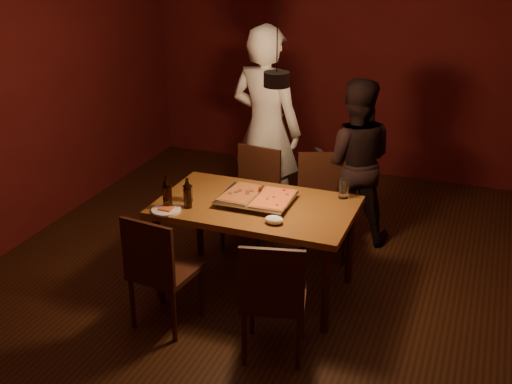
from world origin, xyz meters
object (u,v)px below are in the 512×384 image
(chair_far_left, at_px, (254,188))
(dining_table, at_px, (256,213))
(chair_near_left, at_px, (158,263))
(chair_near_right, at_px, (273,290))
(beer_bottle_a, at_px, (167,191))
(plate_slice, at_px, (166,210))
(diner_white, at_px, (266,129))
(pendant_lamp, at_px, (277,78))
(chair_far_right, at_px, (322,195))
(beer_bottle_b, at_px, (187,193))
(diner_dark, at_px, (353,162))
(pizza_tray, at_px, (256,200))

(chair_far_left, bearing_deg, dining_table, 118.97)
(chair_near_left, distance_m, chair_near_right, 0.88)
(chair_far_left, height_order, chair_near_right, same)
(beer_bottle_a, bearing_deg, plate_slice, -75.56)
(diner_white, height_order, pendant_lamp, pendant_lamp)
(plate_slice, bearing_deg, chair_far_right, 53.19)
(chair_near_left, bearing_deg, chair_far_left, 91.21)
(pendant_lamp, bearing_deg, plate_slice, -160.61)
(chair_near_left, height_order, diner_white, diner_white)
(diner_white, bearing_deg, dining_table, 117.55)
(chair_far_left, xyz_separation_m, chair_near_right, (0.73, -1.56, 0.00))
(beer_bottle_b, distance_m, plate_slice, 0.20)
(dining_table, distance_m, beer_bottle_a, 0.70)
(dining_table, relative_size, pendant_lamp, 1.36)
(chair_near_right, distance_m, diner_dark, 1.97)
(chair_near_right, relative_size, diner_dark, 0.33)
(chair_near_right, bearing_deg, pendant_lamp, 95.18)
(chair_far_right, height_order, plate_slice, chair_far_right)
(beer_bottle_b, xyz_separation_m, pendant_lamp, (0.64, 0.15, 0.89))
(chair_near_left, height_order, beer_bottle_b, beer_bottle_b)
(chair_far_right, relative_size, pizza_tray, 0.99)
(beer_bottle_a, bearing_deg, pizza_tray, 29.08)
(chair_near_right, relative_size, pendant_lamp, 0.46)
(chair_far_left, relative_size, beer_bottle_b, 2.07)
(chair_near_right, height_order, pizza_tray, chair_near_right)
(chair_near_right, relative_size, diner_white, 0.26)
(dining_table, relative_size, chair_far_right, 2.77)
(diner_white, bearing_deg, pendant_lamp, 123.96)
(pizza_tray, bearing_deg, beer_bottle_b, -154.26)
(beer_bottle_b, relative_size, pendant_lamp, 0.21)
(pizza_tray, height_order, beer_bottle_b, beer_bottle_b)
(pizza_tray, xyz_separation_m, beer_bottle_a, (-0.59, -0.33, 0.11))
(chair_near_left, bearing_deg, dining_table, 65.31)
(pizza_tray, relative_size, beer_bottle_a, 2.03)
(chair_far_left, distance_m, plate_slice, 1.18)
(beer_bottle_a, bearing_deg, chair_far_right, 51.37)
(chair_far_left, distance_m, pendant_lamp, 1.57)
(chair_near_left, xyz_separation_m, diner_dark, (0.95, 1.90, 0.22))
(pizza_tray, distance_m, diner_white, 1.20)
(pizza_tray, relative_size, pendant_lamp, 0.50)
(chair_far_left, xyz_separation_m, pendant_lamp, (0.50, -0.85, 1.22))
(chair_near_right, distance_m, beer_bottle_a, 1.18)
(pendant_lamp, bearing_deg, chair_near_right, -71.46)
(chair_near_right, bearing_deg, beer_bottle_b, 134.46)
(chair_near_right, bearing_deg, diner_white, 97.97)
(chair_far_right, distance_m, pizza_tray, 0.89)
(chair_near_left, xyz_separation_m, chair_near_right, (0.87, -0.05, 0.00))
(chair_far_right, relative_size, diner_dark, 0.36)
(beer_bottle_b, distance_m, pendant_lamp, 1.11)
(diner_white, bearing_deg, diner_dark, -169.53)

